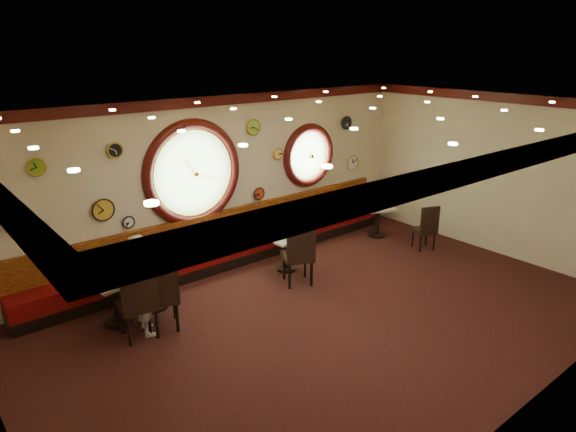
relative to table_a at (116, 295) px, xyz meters
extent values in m
cube|color=black|center=(2.62, -1.91, -0.47)|extent=(9.00, 6.00, 0.00)
cube|color=gold|center=(2.62, -1.91, 2.73)|extent=(9.00, 6.00, 0.02)
cube|color=beige|center=(2.62, 1.09, 1.13)|extent=(9.00, 0.02, 3.20)
cube|color=beige|center=(2.62, -4.91, 1.13)|extent=(9.00, 0.02, 3.20)
cube|color=beige|center=(7.12, -1.91, 1.13)|extent=(0.02, 6.00, 3.20)
cube|color=#3D0B0B|center=(2.62, 1.04, 2.64)|extent=(9.00, 0.10, 0.18)
cube|color=#3D0B0B|center=(2.62, -4.86, 2.64)|extent=(9.00, 0.10, 0.18)
cube|color=#3D0B0B|center=(7.07, -1.91, 2.64)|extent=(0.10, 6.00, 0.18)
cube|color=black|center=(2.62, 0.81, -0.37)|extent=(8.00, 0.55, 0.20)
cube|color=#5C0709|center=(2.62, 0.81, -0.12)|extent=(8.00, 0.55, 0.30)
cube|color=#600D07|center=(2.62, 1.03, 0.28)|extent=(8.00, 0.10, 0.55)
cylinder|color=#9CCE7C|center=(2.02, 1.09, 1.38)|extent=(1.66, 0.02, 1.66)
torus|color=#3D0B0B|center=(2.02, 1.07, 1.38)|extent=(1.98, 0.18, 1.98)
torus|color=gold|center=(2.02, 1.04, 1.38)|extent=(1.61, 0.03, 1.61)
cylinder|color=#9CCE7C|center=(4.82, 1.09, 1.33)|extent=(1.10, 0.02, 1.10)
torus|color=#3D0B0B|center=(4.82, 1.07, 1.33)|extent=(1.38, 0.18, 1.38)
torus|color=gold|center=(4.82, 1.04, 1.33)|extent=(1.09, 0.03, 1.09)
cylinder|color=silver|center=(0.72, 1.05, 0.73)|extent=(0.20, 0.03, 0.20)
cylinder|color=#FFD754|center=(3.97, 1.05, 1.48)|extent=(0.22, 0.03, 0.22)
cylinder|color=black|center=(0.62, 1.05, 1.98)|extent=(0.24, 0.03, 0.24)
cylinder|color=black|center=(5.92, 1.05, 1.93)|extent=(0.28, 0.03, 0.28)
cylinder|color=#83B739|center=(3.37, 1.05, 2.08)|extent=(0.30, 0.03, 0.30)
cylinder|color=red|center=(-0.98, 1.05, 1.08)|extent=(0.32, 0.03, 0.32)
cylinder|color=red|center=(3.47, 1.05, 0.73)|extent=(0.24, 0.03, 0.24)
cylinder|color=gold|center=(0.32, 1.05, 1.03)|extent=(0.36, 0.03, 0.36)
cylinder|color=white|center=(6.17, 1.05, 0.98)|extent=(0.34, 0.03, 0.34)
cylinder|color=#76AC22|center=(-0.58, 1.05, 1.88)|extent=(0.26, 0.03, 0.26)
cylinder|color=black|center=(0.00, 0.00, -0.44)|extent=(0.43, 0.43, 0.06)
cylinder|color=black|center=(0.00, 0.00, -0.10)|extent=(0.12, 0.12, 0.68)
cube|color=silver|center=(0.00, 0.00, 0.25)|extent=(0.77, 0.77, 0.05)
cylinder|color=black|center=(0.66, 0.11, -0.44)|extent=(0.43, 0.43, 0.06)
cylinder|color=black|center=(0.66, 0.11, -0.10)|extent=(0.12, 0.12, 0.68)
cube|color=silver|center=(0.66, 0.11, 0.25)|extent=(0.69, 0.69, 0.05)
cylinder|color=black|center=(3.24, -0.11, -0.45)|extent=(0.37, 0.37, 0.05)
cylinder|color=black|center=(3.24, -0.11, -0.15)|extent=(0.10, 0.10, 0.60)
cube|color=silver|center=(3.24, -0.11, 0.16)|extent=(0.63, 0.63, 0.04)
cylinder|color=black|center=(5.95, 0.02, -0.45)|extent=(0.39, 0.39, 0.05)
cylinder|color=black|center=(5.95, 0.02, -0.14)|extent=(0.11, 0.11, 0.62)
cube|color=silver|center=(5.95, 0.02, 0.19)|extent=(0.82, 0.82, 0.04)
cube|color=black|center=(0.11, -0.55, 0.04)|extent=(0.57, 0.57, 0.09)
cube|color=black|center=(0.08, -0.77, 0.42)|extent=(0.52, 0.13, 0.67)
cube|color=black|center=(0.48, -0.54, 0.04)|extent=(0.66, 0.66, 0.09)
cube|color=black|center=(0.40, -0.75, 0.41)|extent=(0.50, 0.25, 0.66)
cube|color=black|center=(3.04, -0.67, 0.04)|extent=(0.67, 0.67, 0.09)
cube|color=black|center=(2.95, -0.87, 0.41)|extent=(0.49, 0.27, 0.66)
cube|color=black|center=(6.12, -1.10, -0.07)|extent=(0.53, 0.53, 0.07)
cube|color=black|center=(6.05, -1.27, 0.23)|extent=(0.39, 0.21, 0.53)
cylinder|color=silver|center=(-0.06, 0.03, 0.33)|extent=(0.04, 0.04, 0.11)
cylinder|color=silver|center=(0.62, 0.17, 0.33)|extent=(0.04, 0.04, 0.10)
cylinder|color=silver|center=(3.19, -0.11, 0.24)|extent=(0.04, 0.04, 0.11)
cylinder|color=silver|center=(5.93, 0.10, 0.25)|extent=(0.03, 0.03, 0.09)
cylinder|color=silver|center=(-0.02, -0.06, 0.33)|extent=(0.04, 0.04, 0.11)
cylinder|color=silver|center=(0.62, 0.07, 0.32)|extent=(0.03, 0.03, 0.09)
cylinder|color=silver|center=(3.29, -0.14, 0.24)|extent=(0.04, 0.04, 0.11)
cylinder|color=silver|center=(5.99, 0.04, 0.25)|extent=(0.03, 0.03, 0.09)
cylinder|color=gold|center=(0.09, 0.05, 0.35)|extent=(0.05, 0.05, 0.15)
cylinder|color=gold|center=(0.79, 0.13, 0.35)|extent=(0.04, 0.04, 0.14)
cylinder|color=gold|center=(3.29, -0.08, 0.27)|extent=(0.05, 0.05, 0.17)
cylinder|color=gold|center=(5.99, 0.05, 0.29)|extent=(0.05, 0.05, 0.16)
imported|color=silver|center=(0.24, -0.51, 0.30)|extent=(0.46, 0.62, 1.55)
camera|label=1|loc=(-2.39, -7.04, 3.61)|focal=32.00mm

